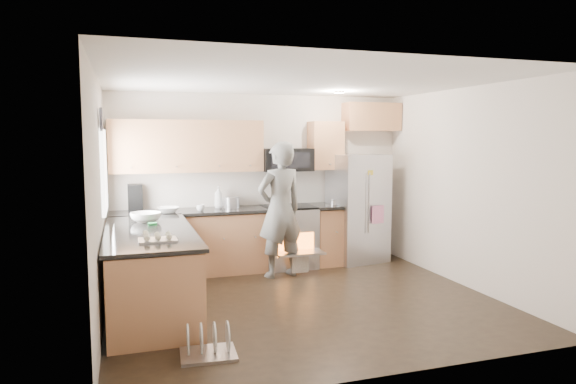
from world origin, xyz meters
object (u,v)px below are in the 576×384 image
object	(u,v)px
stove_range	(289,222)
refrigerator	(358,208)
person	(280,210)
dish_rack	(208,347)

from	to	relation	value
stove_range	refrigerator	xyz separation A→B (m)	(1.15, 0.01, 0.17)
person	refrigerator	bearing A→B (deg)	-175.13
stove_range	refrigerator	world-z (taller)	stove_range
person	dish_rack	xyz separation A→B (m)	(-1.39, -2.36, -0.87)
stove_range	person	distance (m)	0.63
dish_rack	refrigerator	bearing A→B (deg)	45.28
stove_range	dish_rack	xyz separation A→B (m)	(-1.68, -2.85, -0.59)
stove_range	refrigerator	distance (m)	1.16
stove_range	person	bearing A→B (deg)	-120.25
stove_range	dish_rack	distance (m)	3.36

